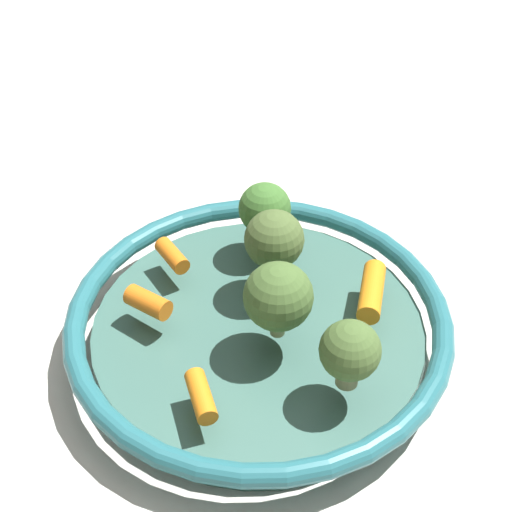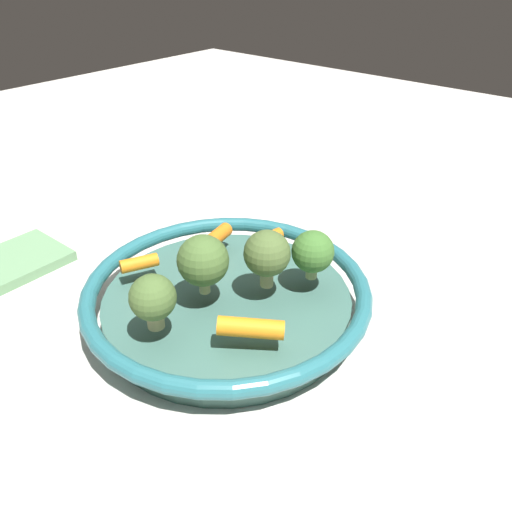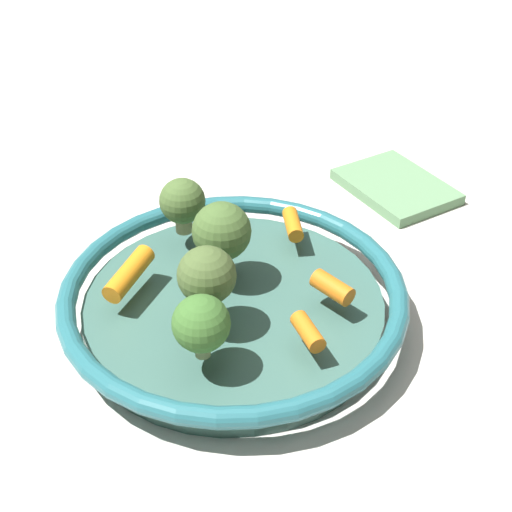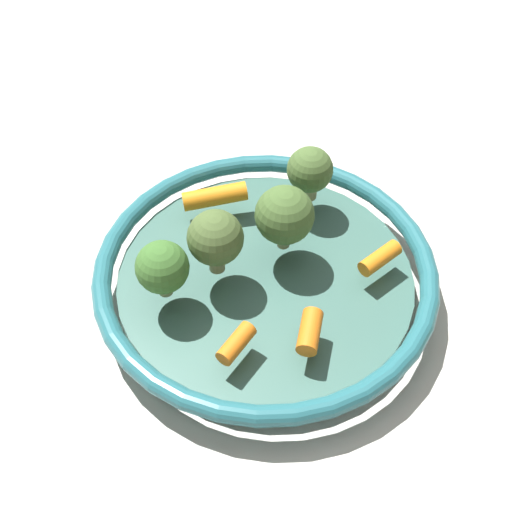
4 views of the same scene
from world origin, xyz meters
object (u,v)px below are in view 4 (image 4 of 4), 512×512
baby_carrot_right (310,332)px  serving_bowl (265,279)px  baby_carrot_near_rim (236,343)px  broccoli_floret_mid (309,170)px  broccoli_floret_small (162,268)px  baby_carrot_back (380,258)px  broccoli_floret_large (215,239)px  baby_carrot_center (215,196)px  broccoli_floret_edge (285,215)px

baby_carrot_right → serving_bowl: bearing=-130.8°
baby_carrot_near_rim → broccoli_floret_mid: (-0.21, -0.02, 0.03)m
broccoli_floret_small → baby_carrot_back: bearing=125.4°
baby_carrot_right → broccoli_floret_small: broccoli_floret_small is taller
broccoli_floret_small → broccoli_floret_large: bearing=147.5°
serving_bowl → baby_carrot_near_rim: 0.11m
serving_bowl → broccoli_floret_small: size_ratio=5.63×
baby_carrot_center → broccoli_floret_small: bearing=6.5°
baby_carrot_center → broccoli_floret_large: size_ratio=0.96×
broccoli_floret_small → baby_carrot_right: bearing=94.0°
baby_carrot_back → broccoli_floret_large: 0.16m
baby_carrot_back → serving_bowl: bearing=-64.2°
baby_carrot_center → broccoli_floret_edge: 0.10m
serving_bowl → broccoli_floret_mid: broccoli_floret_mid is taller
serving_bowl → baby_carrot_right: 0.10m
serving_bowl → baby_carrot_near_rim: baby_carrot_near_rim is taller
baby_carrot_near_rim → broccoli_floret_large: bearing=-142.1°
baby_carrot_near_rim → baby_carrot_right: 0.07m
serving_bowl → baby_carrot_right: bearing=49.2°
baby_carrot_center → baby_carrot_right: baby_carrot_center is taller
baby_carrot_center → broccoli_floret_large: (0.08, 0.04, 0.03)m
broccoli_floret_mid → baby_carrot_right: bearing=23.4°
serving_bowl → broccoli_floret_small: bearing=-44.0°
baby_carrot_center → baby_carrot_back: baby_carrot_center is taller
baby_carrot_center → broccoli_floret_mid: (-0.05, 0.08, 0.03)m
serving_bowl → broccoli_floret_edge: bearing=170.2°
baby_carrot_back → baby_carrot_near_rim: 0.17m
baby_carrot_back → baby_carrot_right: baby_carrot_right is taller
broccoli_floret_large → baby_carrot_near_rim: bearing=37.9°
serving_bowl → baby_carrot_right: size_ratio=8.26×
baby_carrot_center → baby_carrot_right: bearing=53.3°
serving_bowl → broccoli_floret_mid: (-0.11, -0.00, 0.06)m
serving_bowl → broccoli_floret_mid: bearing=-179.5°
baby_carrot_right → broccoli_floret_edge: 0.12m
baby_carrot_right → broccoli_floret_small: (0.01, -0.14, 0.03)m
baby_carrot_right → broccoli_floret_mid: broccoli_floret_mid is taller
baby_carrot_near_rim → broccoli_floret_small: bearing=-107.8°
broccoli_floret_mid → broccoli_floret_small: (0.18, -0.07, -0.00)m
broccoli_floret_mid → broccoli_floret_large: broccoli_floret_large is taller
broccoli_floret_large → baby_carrot_right: bearing=71.7°
broccoli_floret_small → broccoli_floret_edge: bearing=143.8°
serving_bowl → baby_carrot_near_rim: (0.10, 0.02, 0.03)m
serving_bowl → broccoli_floret_edge: (-0.03, 0.01, 0.07)m
baby_carrot_back → broccoli_floret_edge: size_ratio=0.64×
baby_carrot_center → broccoli_floret_small: size_ratio=1.12×
baby_carrot_center → broccoli_floret_edge: (0.02, 0.09, 0.03)m
baby_carrot_near_rim → broccoli_floret_edge: size_ratio=0.57×
serving_bowl → broccoli_floret_large: bearing=-57.6°
broccoli_floret_edge → baby_carrot_back: bearing=100.6°
baby_carrot_near_rim → broccoli_floret_edge: bearing=-174.1°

